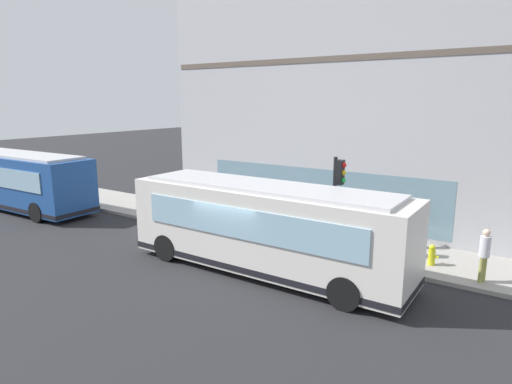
% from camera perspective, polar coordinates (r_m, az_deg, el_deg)
% --- Properties ---
extents(ground, '(120.00, 120.00, 0.00)m').
position_cam_1_polar(ground, '(15.53, -2.17, -10.17)').
color(ground, '#262628').
extents(sidewalk_curb, '(3.51, 40.00, 0.15)m').
position_cam_1_polar(sidewalk_curb, '(18.99, 5.58, -5.81)').
color(sidewalk_curb, '#9E9991').
rests_on(sidewalk_curb, ground).
extents(building_corner, '(8.57, 16.59, 13.73)m').
position_cam_1_polar(building_corner, '(23.60, 13.06, 14.08)').
color(building_corner, '#A8A8AD').
rests_on(building_corner, ground).
extents(city_bus_nearside, '(2.63, 10.05, 3.07)m').
position_cam_1_polar(city_bus_nearside, '(14.93, 1.17, -4.75)').
color(city_bus_nearside, silver).
rests_on(city_bus_nearside, ground).
extents(city_bus_far_down_street, '(2.89, 10.12, 3.07)m').
position_cam_1_polar(city_bus_far_down_street, '(27.00, -28.67, 1.30)').
color(city_bus_far_down_street, '#1E478C').
rests_on(city_bus_far_down_street, ground).
extents(traffic_light_near_corner, '(0.32, 0.49, 3.68)m').
position_cam_1_polar(traffic_light_near_corner, '(16.18, 10.63, 0.59)').
color(traffic_light_near_corner, black).
rests_on(traffic_light_near_corner, sidewalk_curb).
extents(fire_hydrant, '(0.35, 0.35, 0.74)m').
position_cam_1_polar(fire_hydrant, '(16.65, 22.00, -7.63)').
color(fire_hydrant, gold).
rests_on(fire_hydrant, sidewalk_curb).
extents(pedestrian_near_hydrant, '(0.32, 0.32, 1.75)m').
position_cam_1_polar(pedestrian_near_hydrant, '(15.61, 27.68, -6.93)').
color(pedestrian_near_hydrant, '#99994C').
rests_on(pedestrian_near_hydrant, sidewalk_curb).
extents(pedestrian_by_light_pole, '(0.32, 0.32, 1.78)m').
position_cam_1_polar(pedestrian_by_light_pole, '(17.93, 18.26, -3.75)').
color(pedestrian_by_light_pole, '#3F8C4C').
rests_on(pedestrian_by_light_pole, sidewalk_curb).
extents(pedestrian_near_building_entrance, '(0.32, 0.32, 1.58)m').
position_cam_1_polar(pedestrian_near_building_entrance, '(24.60, -12.24, 0.40)').
color(pedestrian_near_building_entrance, black).
rests_on(pedestrian_near_building_entrance, sidewalk_curb).
extents(pedestrian_walking_along_curb, '(0.32, 0.32, 1.78)m').
position_cam_1_polar(pedestrian_walking_along_curb, '(17.48, 13.88, -3.88)').
color(pedestrian_walking_along_curb, '#3359A5').
rests_on(pedestrian_walking_along_curb, sidewalk_curb).
extents(newspaper_vending_box, '(0.44, 0.43, 0.90)m').
position_cam_1_polar(newspaper_vending_box, '(19.64, -0.42, -3.54)').
color(newspaper_vending_box, '#263F99').
rests_on(newspaper_vending_box, sidewalk_curb).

